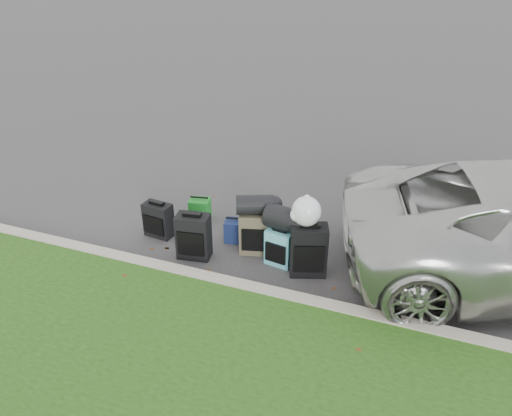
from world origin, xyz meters
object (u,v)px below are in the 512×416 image
(suitcase_large_black_left, at_px, (194,236))
(tote_green, at_px, (200,210))
(suitcase_small_black, at_px, (158,220))
(suitcase_large_black_right, at_px, (309,250))
(suitcase_teal, at_px, (279,247))
(tote_navy, at_px, (236,231))
(suitcase_olive, at_px, (256,232))

(suitcase_large_black_left, height_order, tote_green, suitcase_large_black_left)
(suitcase_small_black, bearing_deg, tote_green, 66.33)
(suitcase_small_black, height_order, suitcase_large_black_right, suitcase_large_black_right)
(suitcase_large_black_left, xyz_separation_m, tote_green, (-0.38, 0.95, -0.15))
(tote_green, bearing_deg, suitcase_teal, -36.50)
(suitcase_large_black_left, relative_size, tote_green, 1.84)
(suitcase_teal, distance_m, tote_navy, 0.86)
(suitcase_large_black_right, distance_m, tote_green, 2.11)
(suitcase_teal, bearing_deg, suitcase_olive, 165.75)
(suitcase_large_black_left, height_order, suitcase_large_black_right, suitcase_large_black_right)
(suitcase_small_black, relative_size, tote_green, 1.49)
(suitcase_large_black_left, bearing_deg, suitcase_large_black_right, -3.09)
(suitcase_small_black, xyz_separation_m, suitcase_large_black_left, (0.74, -0.32, 0.06))
(tote_green, bearing_deg, suitcase_large_black_right, -33.51)
(suitcase_large_black_left, xyz_separation_m, suitcase_teal, (1.16, 0.25, -0.06))
(suitcase_olive, relative_size, suitcase_large_black_right, 0.87)
(suitcase_large_black_right, bearing_deg, tote_navy, 142.45)
(suitcase_olive, bearing_deg, suitcase_teal, -38.51)
(suitcase_large_black_left, height_order, suitcase_olive, suitcase_large_black_left)
(suitcase_olive, xyz_separation_m, suitcase_teal, (0.40, -0.17, -0.05))
(suitcase_teal, xyz_separation_m, suitcase_large_black_right, (0.42, -0.07, 0.10))
(suitcase_large_black_left, distance_m, tote_green, 1.04)
(suitcase_olive, distance_m, suitcase_teal, 0.44)
(tote_green, bearing_deg, suitcase_large_black_left, -80.12)
(suitcase_large_black_left, xyz_separation_m, tote_navy, (0.38, 0.58, -0.16))
(suitcase_large_black_left, bearing_deg, suitcase_olive, 19.57)
(suitcase_teal, relative_size, suitcase_large_black_right, 0.73)
(suitcase_teal, relative_size, tote_green, 1.47)
(suitcase_large_black_left, bearing_deg, suitcase_small_black, 147.46)
(suitcase_small_black, distance_m, suitcase_olive, 1.50)
(suitcase_large_black_left, distance_m, suitcase_olive, 0.86)
(tote_green, height_order, tote_navy, tote_green)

